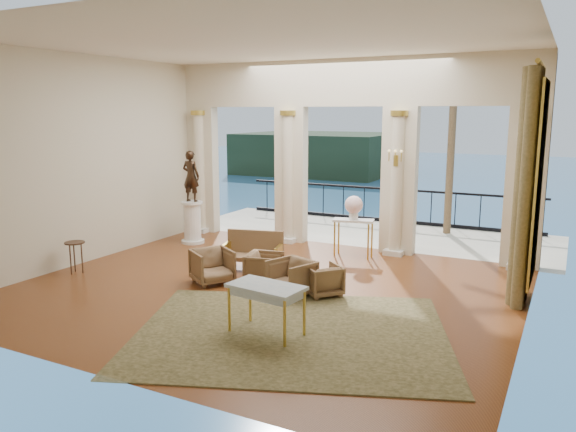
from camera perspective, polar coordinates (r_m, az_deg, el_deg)
The scene contains 23 objects.
floor at distance 10.62m, azimuth -2.36°, elevation -7.46°, with size 9.00×9.00×0.00m, color #451C09.
room_walls at distance 9.15m, azimuth -5.98°, elevation 7.96°, with size 9.00×9.00×9.00m.
arcade at distance 13.57m, azimuth 5.59°, elevation 7.56°, with size 9.00×0.56×4.50m.
terrace at distance 15.77m, azimuth 8.08°, elevation -1.74°, with size 10.00×3.60×0.10m, color #ADA593.
balustrade at distance 17.17m, azimuth 9.88°, elevation 0.78°, with size 9.00×0.06×1.03m.
palm_tree at distance 15.69m, azimuth 16.58°, elevation 13.10°, with size 2.00×2.00×4.50m.
headland at distance 86.43m, azimuth 3.24°, elevation 6.41°, with size 22.00×18.00×6.00m, color black.
sea at distance 69.58m, azimuth 22.82°, elevation 2.09°, with size 160.00×160.00×0.00m, color #1C4E83.
curtain at distance 10.38m, azimuth 23.06°, elevation 2.71°, with size 0.33×1.40×4.09m.
window_frame at distance 10.36m, azimuth 24.12°, elevation 3.07°, with size 0.04×1.60×3.40m, color gold.
wall_sconce at distance 12.84m, azimuth 10.89°, elevation 5.66°, with size 0.30×0.11×0.33m.
rug at distance 8.62m, azimuth 0.33°, elevation -11.78°, with size 4.62×3.59×0.02m, color #2E3117.
armchair_a at distance 11.00m, azimuth -7.70°, elevation -4.91°, with size 0.71×0.67×0.73m, color #4C3721.
armchair_b at distance 10.17m, azimuth 0.34°, elevation -6.12°, with size 0.71×0.66×0.73m, color #4C3721.
armchair_c at distance 10.22m, azimuth 3.56°, elevation -6.36°, with size 0.61×0.57×0.63m, color #4C3721.
armchair_d at distance 10.91m, azimuth -2.42°, elevation -5.16°, with size 0.64×0.60×0.66m, color #4C3721.
settee at distance 11.86m, azimuth -3.52°, elevation -3.52°, with size 1.32×0.80×0.81m.
game_table at distance 8.36m, azimuth -2.23°, elevation -7.55°, with size 1.18×0.74×0.77m.
pedestal at distance 14.37m, azimuth -9.69°, elevation -0.71°, with size 0.58×0.58×1.06m.
statue at distance 14.19m, azimuth -9.84°, elevation 4.01°, with size 0.46×0.30×1.27m, color #2E1F14.
console_table at distance 12.88m, azimuth 6.66°, elevation -0.99°, with size 0.97×0.56×0.87m.
urn at distance 12.79m, azimuth 6.70°, elevation 1.02°, with size 0.41×0.41×0.54m.
side_table at distance 12.31m, azimuth -20.84°, elevation -2.90°, with size 0.41×0.41×0.66m.
Camera 1 is at (4.99, -8.78, 3.29)m, focal length 35.00 mm.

